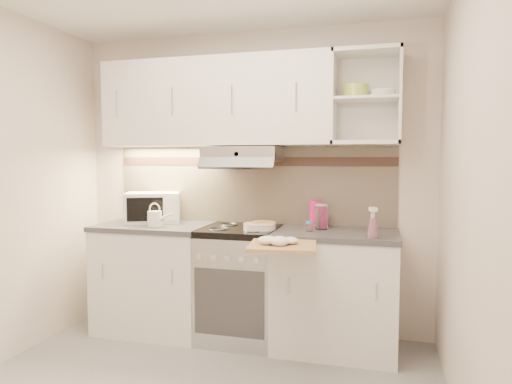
% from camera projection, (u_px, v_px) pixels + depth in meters
% --- Properties ---
extents(room_shell, '(3.04, 2.84, 2.52)m').
position_uv_depth(room_shell, '(206.00, 129.00, 2.85)').
color(room_shell, beige).
rests_on(room_shell, ground).
extents(base_cabinet_left, '(0.90, 0.60, 0.86)m').
position_uv_depth(base_cabinet_left, '(155.00, 279.00, 3.84)').
color(base_cabinet_left, white).
rests_on(base_cabinet_left, ground).
extents(worktop_left, '(0.92, 0.62, 0.04)m').
position_uv_depth(worktop_left, '(155.00, 226.00, 3.80)').
color(worktop_left, '#47474C').
rests_on(worktop_left, base_cabinet_left).
extents(base_cabinet_right, '(0.90, 0.60, 0.86)m').
position_uv_depth(base_cabinet_right, '(335.00, 293.00, 3.45)').
color(base_cabinet_right, white).
rests_on(base_cabinet_right, ground).
extents(worktop_right, '(0.92, 0.62, 0.04)m').
position_uv_depth(worktop_right, '(336.00, 234.00, 3.41)').
color(worktop_right, '#47474C').
rests_on(worktop_right, base_cabinet_right).
extents(electric_range, '(0.60, 0.60, 0.90)m').
position_uv_depth(electric_range, '(240.00, 283.00, 3.64)').
color(electric_range, '#B7B7BC').
rests_on(electric_range, ground).
extents(microwave, '(0.54, 0.48, 0.25)m').
position_uv_depth(microwave, '(153.00, 207.00, 3.92)').
color(microwave, white).
rests_on(microwave, worktop_left).
extents(watering_can, '(0.23, 0.11, 0.19)m').
position_uv_depth(watering_can, '(156.00, 218.00, 3.66)').
color(watering_can, white).
rests_on(watering_can, worktop_left).
extents(plate_stack, '(0.25, 0.25, 0.05)m').
position_uv_depth(plate_stack, '(259.00, 226.00, 3.51)').
color(plate_stack, white).
rests_on(plate_stack, electric_range).
extents(bread_loaf, '(0.19, 0.19, 0.05)m').
position_uv_depth(bread_loaf, '(264.00, 225.00, 3.60)').
color(bread_loaf, olive).
rests_on(bread_loaf, electric_range).
extents(pink_pitcher, '(0.11, 0.11, 0.21)m').
position_uv_depth(pink_pitcher, '(316.00, 214.00, 3.64)').
color(pink_pitcher, '#EA1177').
rests_on(pink_pitcher, worktop_right).
extents(glass_jar, '(0.11, 0.11, 0.20)m').
position_uv_depth(glass_jar, '(322.00, 216.00, 3.51)').
color(glass_jar, silver).
rests_on(glass_jar, worktop_right).
extents(spice_jar, '(0.05, 0.05, 0.08)m').
position_uv_depth(spice_jar, '(309.00, 226.00, 3.42)').
color(spice_jar, silver).
rests_on(spice_jar, worktop_right).
extents(spray_bottle, '(0.09, 0.09, 0.23)m').
position_uv_depth(spray_bottle, '(373.00, 225.00, 3.12)').
color(spray_bottle, pink).
rests_on(spray_bottle, worktop_right).
extents(cutting_board, '(0.48, 0.44, 0.02)m').
position_uv_depth(cutting_board, '(283.00, 246.00, 2.99)').
color(cutting_board, '#A26C47').
rests_on(cutting_board, base_cabinet_right).
extents(dish_towel, '(0.29, 0.27, 0.06)m').
position_uv_depth(dish_towel, '(278.00, 239.00, 2.98)').
color(dish_towel, white).
rests_on(dish_towel, cutting_board).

